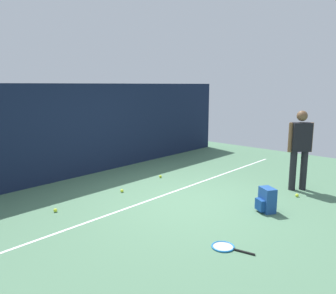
{
  "coord_description": "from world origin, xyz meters",
  "views": [
    {
      "loc": [
        -4.89,
        -4.02,
        2.23
      ],
      "look_at": [
        0.0,
        0.4,
        1.0
      ],
      "focal_mm": 35.89,
      "sensor_mm": 36.0,
      "label": 1
    }
  ],
  "objects": [
    {
      "name": "tennis_ball_near_player",
      "position": [
        -2.04,
        1.25,
        0.03
      ],
      "size": [
        0.07,
        0.07,
        0.07
      ],
      "primitive_type": "sphere",
      "color": "#CCE033",
      "rests_on": "ground"
    },
    {
      "name": "tennis_ball_far_left",
      "position": [
        0.83,
        1.4,
        0.03
      ],
      "size": [
        0.07,
        0.07,
        0.07
      ],
      "primitive_type": "sphere",
      "color": "#CCE033",
      "rests_on": "ground"
    },
    {
      "name": "back_fence",
      "position": [
        0.0,
        3.0,
        1.13
      ],
      "size": [
        10.0,
        0.1,
        2.26
      ],
      "primitive_type": "cube",
      "color": "#141E38",
      "rests_on": "ground"
    },
    {
      "name": "tennis_racket",
      "position": [
        -1.16,
        -1.71,
        0.01
      ],
      "size": [
        0.38,
        0.63,
        0.03
      ],
      "rotation": [
        0.0,
        0.0,
        1.77
      ],
      "color": "black",
      "rests_on": "ground"
    },
    {
      "name": "tennis_player",
      "position": [
        2.13,
        -1.43,
        0.97
      ],
      "size": [
        0.44,
        0.43,
        1.7
      ],
      "rotation": [
        0.0,
        0.0,
        2.4
      ],
      "color": "black",
      "rests_on": "ground"
    },
    {
      "name": "tennis_ball_by_fence",
      "position": [
        1.65,
        -1.62,
        0.03
      ],
      "size": [
        0.07,
        0.07,
        0.07
      ],
      "primitive_type": "sphere",
      "color": "#CCE033",
      "rests_on": "ground"
    },
    {
      "name": "tennis_ball_mid_court",
      "position": [
        -0.53,
        1.23,
        0.03
      ],
      "size": [
        0.07,
        0.07,
        0.07
      ],
      "primitive_type": "sphere",
      "color": "#CCE033",
      "rests_on": "ground"
    },
    {
      "name": "backpack",
      "position": [
        0.48,
        -1.51,
        0.21
      ],
      "size": [
        0.38,
        0.37,
        0.44
      ],
      "rotation": [
        0.0,
        0.0,
        4.15
      ],
      "color": "#1E478C",
      "rests_on": "ground"
    },
    {
      "name": "ground_plane",
      "position": [
        0.0,
        0.0,
        0.0
      ],
      "size": [
        12.0,
        12.0,
        0.0
      ],
      "primitive_type": "plane",
      "color": "#4C7556"
    },
    {
      "name": "court_line",
      "position": [
        0.0,
        0.45,
        0.0
      ],
      "size": [
        9.0,
        0.05,
        0.0
      ],
      "primitive_type": "cube",
      "color": "white",
      "rests_on": "ground"
    }
  ]
}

